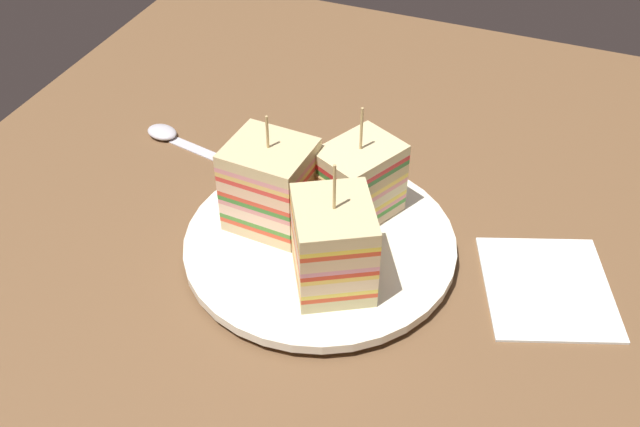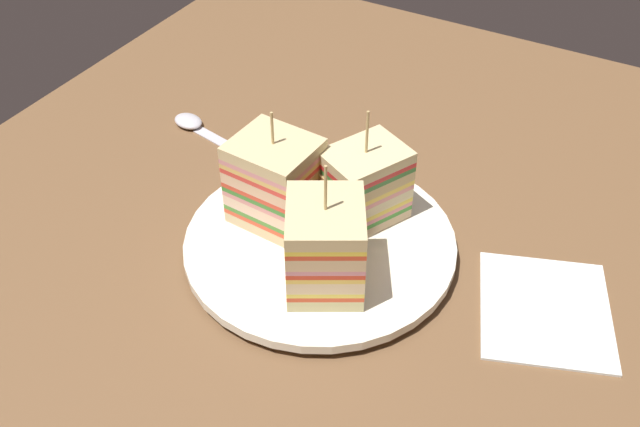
{
  "view_description": "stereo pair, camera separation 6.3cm",
  "coord_description": "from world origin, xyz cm",
  "px_view_note": "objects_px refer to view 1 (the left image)",
  "views": [
    {
      "loc": [
        -44.06,
        -17.57,
        46.17
      ],
      "look_at": [
        0.0,
        0.0,
        4.64
      ],
      "focal_mm": 41.39,
      "sensor_mm": 36.0,
      "label": 1
    },
    {
      "loc": [
        -41.35,
        -23.25,
        46.17
      ],
      "look_at": [
        0.0,
        0.0,
        4.64
      ],
      "focal_mm": 41.39,
      "sensor_mm": 36.0,
      "label": 2
    }
  ],
  "objects_px": {
    "chip_pile": "(311,220)",
    "plate": "(320,244)",
    "sandwich_wedge_2": "(333,245)",
    "spoon": "(177,139)",
    "sandwich_wedge_0": "(359,182)",
    "sandwich_wedge_1": "(271,185)",
    "napkin": "(548,286)"
  },
  "relations": [
    {
      "from": "sandwich_wedge_0",
      "to": "sandwich_wedge_1",
      "type": "height_order",
      "value": "same"
    },
    {
      "from": "plate",
      "to": "napkin",
      "type": "xyz_separation_m",
      "value": [
        0.03,
        -0.2,
        -0.01
      ]
    },
    {
      "from": "plate",
      "to": "sandwich_wedge_2",
      "type": "xyz_separation_m",
      "value": [
        -0.04,
        -0.03,
        0.05
      ]
    },
    {
      "from": "plate",
      "to": "chip_pile",
      "type": "distance_m",
      "value": 0.03
    },
    {
      "from": "chip_pile",
      "to": "spoon",
      "type": "relative_size",
      "value": 0.5
    },
    {
      "from": "plate",
      "to": "sandwich_wedge_2",
      "type": "relative_size",
      "value": 2.01
    },
    {
      "from": "chip_pile",
      "to": "spoon",
      "type": "xyz_separation_m",
      "value": [
        0.1,
        0.2,
        -0.03
      ]
    },
    {
      "from": "sandwich_wedge_1",
      "to": "spoon",
      "type": "bearing_deg",
      "value": 152.85
    },
    {
      "from": "sandwich_wedge_0",
      "to": "sandwich_wedge_2",
      "type": "relative_size",
      "value": 0.94
    },
    {
      "from": "chip_pile",
      "to": "napkin",
      "type": "xyz_separation_m",
      "value": [
        0.03,
        -0.21,
        -0.03
      ]
    },
    {
      "from": "plate",
      "to": "spoon",
      "type": "height_order",
      "value": "plate"
    },
    {
      "from": "sandwich_wedge_2",
      "to": "napkin",
      "type": "distance_m",
      "value": 0.19
    },
    {
      "from": "plate",
      "to": "sandwich_wedge_2",
      "type": "bearing_deg",
      "value": -145.88
    },
    {
      "from": "plate",
      "to": "sandwich_wedge_2",
      "type": "height_order",
      "value": "sandwich_wedge_2"
    },
    {
      "from": "plate",
      "to": "spoon",
      "type": "distance_m",
      "value": 0.23
    },
    {
      "from": "sandwich_wedge_0",
      "to": "napkin",
      "type": "xyz_separation_m",
      "value": [
        -0.02,
        -0.18,
        -0.05
      ]
    },
    {
      "from": "plate",
      "to": "chip_pile",
      "type": "bearing_deg",
      "value": 68.71
    },
    {
      "from": "spoon",
      "to": "napkin",
      "type": "relative_size",
      "value": 1.25
    },
    {
      "from": "sandwich_wedge_0",
      "to": "napkin",
      "type": "bearing_deg",
      "value": 111.31
    },
    {
      "from": "sandwich_wedge_2",
      "to": "spoon",
      "type": "relative_size",
      "value": 0.81
    },
    {
      "from": "plate",
      "to": "chip_pile",
      "type": "xyz_separation_m",
      "value": [
        0.0,
        0.01,
        0.02
      ]
    },
    {
      "from": "chip_pile",
      "to": "plate",
      "type": "bearing_deg",
      "value": -111.29
    },
    {
      "from": "chip_pile",
      "to": "spoon",
      "type": "height_order",
      "value": "chip_pile"
    },
    {
      "from": "plate",
      "to": "spoon",
      "type": "xyz_separation_m",
      "value": [
        0.1,
        0.2,
        -0.01
      ]
    },
    {
      "from": "sandwich_wedge_1",
      "to": "napkin",
      "type": "bearing_deg",
      "value": 9.19
    },
    {
      "from": "sandwich_wedge_0",
      "to": "spoon",
      "type": "bearing_deg",
      "value": -77.5
    },
    {
      "from": "sandwich_wedge_0",
      "to": "chip_pile",
      "type": "height_order",
      "value": "sandwich_wedge_0"
    },
    {
      "from": "napkin",
      "to": "sandwich_wedge_2",
      "type": "bearing_deg",
      "value": 113.19
    },
    {
      "from": "sandwich_wedge_1",
      "to": "sandwich_wedge_2",
      "type": "xyz_separation_m",
      "value": [
        -0.05,
        -0.08,
        -0.0
      ]
    },
    {
      "from": "napkin",
      "to": "chip_pile",
      "type": "bearing_deg",
      "value": 97.54
    },
    {
      "from": "napkin",
      "to": "sandwich_wedge_1",
      "type": "bearing_deg",
      "value": 95.44
    },
    {
      "from": "plate",
      "to": "spoon",
      "type": "relative_size",
      "value": 1.62
    }
  ]
}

